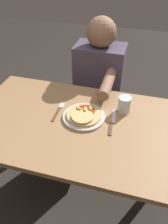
{
  "coord_description": "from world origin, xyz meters",
  "views": [
    {
      "loc": [
        0.26,
        -0.86,
        1.55
      ],
      "look_at": [
        0.01,
        0.05,
        0.79
      ],
      "focal_mm": 35.0,
      "sensor_mm": 36.0,
      "label": 1
    }
  ],
  "objects_px": {
    "knife": "(112,122)",
    "drinking_glass": "(124,105)",
    "fork": "(58,110)",
    "pizza": "(84,115)",
    "dining_table": "(80,137)",
    "plate": "(84,117)",
    "person_diner": "(99,81)"
  },
  "relations": [
    {
      "from": "knife",
      "to": "drinking_glass",
      "type": "xyz_separation_m",
      "value": [
        0.05,
        0.12,
        0.05
      ]
    },
    {
      "from": "fork",
      "to": "knife",
      "type": "bearing_deg",
      "value": -3.12
    },
    {
      "from": "pizza",
      "to": "fork",
      "type": "xyz_separation_m",
      "value": [
        -0.16,
        0.02,
        -0.02
      ]
    },
    {
      "from": "dining_table",
      "to": "plate",
      "type": "relative_size",
      "value": 5.27
    },
    {
      "from": "knife",
      "to": "person_diner",
      "type": "xyz_separation_m",
      "value": [
        -0.19,
        0.53,
        -0.08
      ]
    },
    {
      "from": "drinking_glass",
      "to": "knife",
      "type": "bearing_deg",
      "value": -111.76
    },
    {
      "from": "pizza",
      "to": "knife",
      "type": "bearing_deg",
      "value": 1.71
    },
    {
      "from": "fork",
      "to": "drinking_glass",
      "type": "height_order",
      "value": "drinking_glass"
    },
    {
      "from": "plate",
      "to": "drinking_glass",
      "type": "height_order",
      "value": "drinking_glass"
    },
    {
      "from": "dining_table",
      "to": "pizza",
      "type": "distance_m",
      "value": 0.15
    },
    {
      "from": "fork",
      "to": "knife",
      "type": "distance_m",
      "value": 0.32
    },
    {
      "from": "pizza",
      "to": "knife",
      "type": "distance_m",
      "value": 0.16
    },
    {
      "from": "plate",
      "to": "pizza",
      "type": "xyz_separation_m",
      "value": [
        -0.0,
        -0.0,
        0.02
      ]
    },
    {
      "from": "dining_table",
      "to": "drinking_glass",
      "type": "height_order",
      "value": "drinking_glass"
    },
    {
      "from": "plate",
      "to": "knife",
      "type": "height_order",
      "value": "plate"
    },
    {
      "from": "dining_table",
      "to": "fork",
      "type": "distance_m",
      "value": 0.2
    },
    {
      "from": "fork",
      "to": "person_diner",
      "type": "bearing_deg",
      "value": 75.28
    },
    {
      "from": "plate",
      "to": "knife",
      "type": "xyz_separation_m",
      "value": [
        0.16,
        0.0,
        -0.0
      ]
    },
    {
      "from": "fork",
      "to": "person_diner",
      "type": "relative_size",
      "value": 0.15
    },
    {
      "from": "fork",
      "to": "drinking_glass",
      "type": "relative_size",
      "value": 1.81
    },
    {
      "from": "fork",
      "to": "drinking_glass",
      "type": "xyz_separation_m",
      "value": [
        0.37,
        0.1,
        0.05
      ]
    },
    {
      "from": "knife",
      "to": "drinking_glass",
      "type": "bearing_deg",
      "value": 68.24
    },
    {
      "from": "knife",
      "to": "person_diner",
      "type": "relative_size",
      "value": 0.19
    },
    {
      "from": "drinking_glass",
      "to": "person_diner",
      "type": "xyz_separation_m",
      "value": [
        -0.23,
        0.41,
        -0.12
      ]
    },
    {
      "from": "dining_table",
      "to": "fork",
      "type": "relative_size",
      "value": 7.25
    },
    {
      "from": "pizza",
      "to": "person_diner",
      "type": "height_order",
      "value": "person_diner"
    },
    {
      "from": "dining_table",
      "to": "pizza",
      "type": "xyz_separation_m",
      "value": [
        0.01,
        0.04,
        0.14
      ]
    },
    {
      "from": "fork",
      "to": "pizza",
      "type": "bearing_deg",
      "value": -7.92
    },
    {
      "from": "plate",
      "to": "fork",
      "type": "relative_size",
      "value": 1.38
    },
    {
      "from": "dining_table",
      "to": "plate",
      "type": "bearing_deg",
      "value": 76.58
    },
    {
      "from": "pizza",
      "to": "fork",
      "type": "distance_m",
      "value": 0.16
    },
    {
      "from": "pizza",
      "to": "drinking_glass",
      "type": "relative_size",
      "value": 2.03
    }
  ]
}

